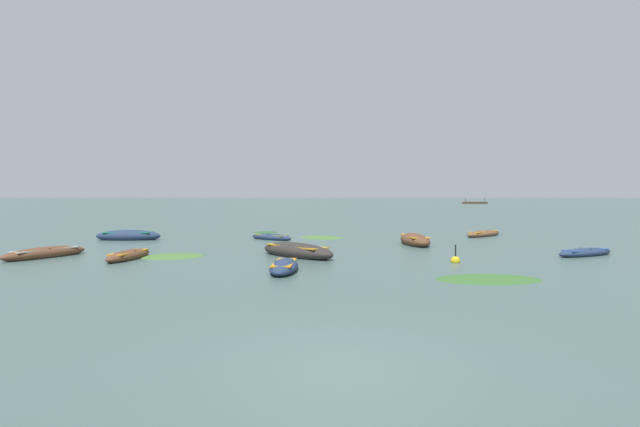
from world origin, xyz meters
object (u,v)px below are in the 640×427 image
object	(u,v)px
rowboat_9	(271,237)
rowboat_1	(45,253)
rowboat_5	(415,240)
rowboat_6	(129,255)
rowboat_0	(484,234)
rowboat_3	(297,251)
rowboat_2	(128,236)
rowboat_4	(284,267)
mooring_buoy	(455,260)
rowboat_7	(585,253)
ferry_0	(475,203)

from	to	relation	value
rowboat_9	rowboat_1	bearing A→B (deg)	-137.37
rowboat_5	rowboat_6	size ratio (longest dim) A/B	1.21
rowboat_0	rowboat_6	bearing A→B (deg)	-149.66
rowboat_0	rowboat_3	size ratio (longest dim) A/B	0.86
rowboat_1	rowboat_2	distance (m)	8.27
rowboat_4	rowboat_5	distance (m)	11.29
mooring_buoy	rowboat_2	bearing A→B (deg)	148.42
rowboat_0	rowboat_7	size ratio (longest dim) A/B	1.05
rowboat_3	rowboat_6	distance (m)	7.02
ferry_0	rowboat_6	bearing A→B (deg)	-113.96
rowboat_6	mooring_buoy	xyz separation A→B (m)	(13.28, -1.37, -0.06)
rowboat_0	rowboat_4	world-z (taller)	rowboat_4
rowboat_4	rowboat_9	bearing A→B (deg)	96.75
rowboat_3	ferry_0	world-z (taller)	ferry_0
rowboat_7	rowboat_1	bearing A→B (deg)	-179.71
rowboat_4	mooring_buoy	size ratio (longest dim) A/B	3.76
rowboat_7	mooring_buoy	world-z (taller)	mooring_buoy
rowboat_4	rowboat_7	distance (m)	13.66
rowboat_1	rowboat_7	xyz separation A→B (m)	(23.46, 0.12, -0.04)
rowboat_4	rowboat_5	bearing A→B (deg)	54.27
rowboat_7	rowboat_0	bearing A→B (deg)	93.94
rowboat_1	mooring_buoy	xyz separation A→B (m)	(17.06, -1.98, -0.09)
rowboat_6	rowboat_7	bearing A→B (deg)	2.12
rowboat_3	ferry_0	xyz separation A→B (m)	(59.73, 149.32, 0.21)
rowboat_1	mooring_buoy	distance (m)	17.18
rowboat_7	ferry_0	bearing A→B (deg)	72.52
rowboat_4	rowboat_9	world-z (taller)	rowboat_4
rowboat_9	ferry_0	world-z (taller)	ferry_0
ferry_0	rowboat_3	bearing A→B (deg)	-111.80
rowboat_0	ferry_0	size ratio (longest dim) A/B	0.38
rowboat_5	mooring_buoy	distance (m)	7.17
rowboat_0	mooring_buoy	xyz separation A→B (m)	(-5.69, -12.47, -0.07)
rowboat_3	rowboat_9	bearing A→B (deg)	102.32
rowboat_2	rowboat_5	xyz separation A→B (m)	(16.63, -3.08, -0.00)
rowboat_6	rowboat_9	xyz separation A→B (m)	(5.20, 8.88, -0.01)
rowboat_1	rowboat_2	world-z (taller)	rowboat_2
rowboat_4	mooring_buoy	xyz separation A→B (m)	(6.63, 2.00, -0.07)
rowboat_9	mooring_buoy	bearing A→B (deg)	-51.74
rowboat_4	rowboat_7	xyz separation A→B (m)	(13.03, 4.10, -0.02)
rowboat_3	mooring_buoy	distance (m)	6.65
rowboat_5	rowboat_6	distance (m)	14.46
rowboat_0	rowboat_9	distance (m)	13.94
rowboat_3	mooring_buoy	bearing A→B (deg)	-18.53
rowboat_7	ferry_0	xyz separation A→B (m)	(47.02, 149.34, 0.31)
rowboat_4	rowboat_6	size ratio (longest dim) A/B	0.94
rowboat_4	rowboat_6	world-z (taller)	rowboat_4
rowboat_9	ferry_0	distance (m)	154.00
rowboat_4	rowboat_7	world-z (taller)	rowboat_4
rowboat_9	mooring_buoy	xyz separation A→B (m)	(8.08, -10.25, -0.06)
rowboat_4	rowboat_5	xyz separation A→B (m)	(6.60, 9.17, 0.08)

